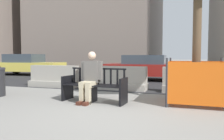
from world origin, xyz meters
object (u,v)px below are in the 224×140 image
Objects in this scene: seated_person at (91,76)px; car_sedan_far at (147,67)px; construction_fence at (196,81)px; jersey_barrier_centre at (119,80)px; street_bench at (94,87)px; jersey_barrier_left at (55,78)px; car_taxi_near at (26,65)px; jersey_barrier_right at (194,83)px.

seated_person reaches higher than car_sedan_far.
seated_person is 0.95× the size of construction_fence.
construction_fence is (2.50, -1.67, 0.24)m from jersey_barrier_centre.
jersey_barrier_left is at bearing 140.40° from street_bench.
street_bench is 0.40× the size of car_sedan_far.
car_taxi_near reaches higher than construction_fence.
construction_fence is 5.53m from car_sedan_far.
car_taxi_near reaches higher than seated_person.
car_taxi_near is at bearing 150.96° from jersey_barrier_centre.
car_taxi_near is (-4.91, 4.30, 0.33)m from jersey_barrier_left.
jersey_barrier_left is at bearing -41.19° from car_taxi_near.
car_taxi_near is at bearing 139.35° from street_bench.
street_bench is at bearing -94.53° from car_sedan_far.
construction_fence is at bearing -68.25° from car_sedan_far.
car_taxi_near is at bearing 157.46° from jersey_barrier_right.
construction_fence reaches higher than jersey_barrier_right.
car_sedan_far is at bearing 82.53° from jersey_barrier_centre.
street_bench is 1.31× the size of seated_person.
jersey_barrier_centre is 3.51m from car_sedan_far.
seated_person is at bearing -165.65° from construction_fence.
seated_person is 2.67m from construction_fence.
car_sedan_far is (0.54, 5.80, -0.05)m from seated_person.
seated_person is 3.52m from jersey_barrier_right.
street_bench is 0.36× the size of car_taxi_near.
jersey_barrier_left is at bearing -130.30° from car_sedan_far.
seated_person is 0.65× the size of jersey_barrier_centre.
street_bench is 0.31m from seated_person.
car_taxi_near is at bearing 149.77° from construction_fence.
car_taxi_near is (-10.01, 5.83, 0.09)m from construction_fence.
construction_fence reaches higher than jersey_barrier_centre.
jersey_barrier_left is 0.99× the size of jersey_barrier_right.
jersey_barrier_right is 1.46× the size of construction_fence.
jersey_barrier_right is at bearing 88.82° from construction_fence.
street_bench is 0.85× the size of jersey_barrier_centre.
jersey_barrier_centre is at bearing 89.98° from street_bench.
jersey_barrier_right is at bearing 41.89° from street_bench.
car_sedan_far reaches higher than jersey_barrier_centre.
jersey_barrier_left is 0.47× the size of car_sedan_far.
street_bench is 0.86× the size of jersey_barrier_right.
jersey_barrier_centre is 1.01× the size of jersey_barrier_left.
street_bench is at bearing -138.11° from jersey_barrier_right.
seated_person is at bearing -92.11° from jersey_barrier_centre.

